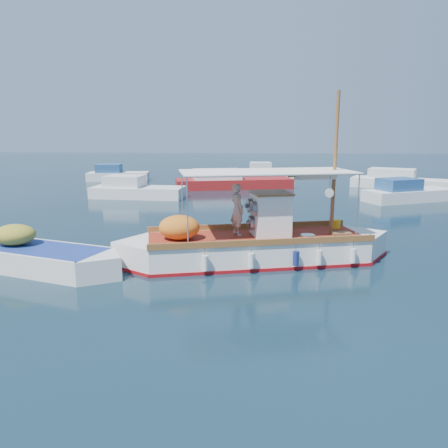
{
  "coord_description": "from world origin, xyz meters",
  "views": [
    {
      "loc": [
        -0.08,
        -15.01,
        4.8
      ],
      "look_at": [
        -1.08,
        0.0,
        1.57
      ],
      "focal_mm": 35.0,
      "sensor_mm": 36.0,
      "label": 1
    }
  ],
  "objects": [
    {
      "name": "bg_boat_ne",
      "position": [
        10.56,
        15.66,
        0.49
      ],
      "size": [
        6.78,
        4.59,
        1.8
      ],
      "rotation": [
        0.0,
        0.0,
        0.41
      ],
      "color": "silver",
      "rests_on": "ground"
    },
    {
      "name": "bg_boat_far_w",
      "position": [
        -13.42,
        26.84,
        0.49
      ],
      "size": [
        6.05,
        3.08,
        1.8
      ],
      "rotation": [
        0.0,
        0.0,
        0.14
      ],
      "color": "silver",
      "rests_on": "ground"
    },
    {
      "name": "dinghy",
      "position": [
        -7.76,
        -0.67,
        0.37
      ],
      "size": [
        6.84,
        3.51,
        1.75
      ],
      "rotation": [
        0.0,
        0.0,
        -0.31
      ],
      "color": "white",
      "rests_on": "ground"
    },
    {
      "name": "bg_boat_far_n",
      "position": [
        1.29,
        30.21,
        0.49
      ],
      "size": [
        5.41,
        2.44,
        1.8
      ],
      "rotation": [
        0.0,
        0.0,
        0.08
      ],
      "color": "silver",
      "rests_on": "ground"
    },
    {
      "name": "bg_boat_n",
      "position": [
        -2.0,
        21.83,
        0.49
      ],
      "size": [
        10.14,
        4.94,
        1.8
      ],
      "rotation": [
        0.0,
        0.0,
        0.23
      ],
      "color": "maroon",
      "rests_on": "ground"
    },
    {
      "name": "ground",
      "position": [
        0.0,
        0.0,
        0.0
      ],
      "size": [
        160.0,
        160.0,
        0.0
      ],
      "primitive_type": "plane",
      "color": "black",
      "rests_on": "ground"
    },
    {
      "name": "bg_boat_nw",
      "position": [
        -8.62,
        15.95,
        0.49
      ],
      "size": [
        6.8,
        2.91,
        1.8
      ],
      "rotation": [
        0.0,
        0.0,
        -0.08
      ],
      "color": "silver",
      "rests_on": "ground"
    },
    {
      "name": "bg_boat_e",
      "position": [
        12.76,
        22.78,
        0.49
      ],
      "size": [
        9.41,
        6.14,
        1.8
      ],
      "rotation": [
        0.0,
        0.0,
        -0.42
      ],
      "color": "silver",
      "rests_on": "ground"
    },
    {
      "name": "fishing_caique",
      "position": [
        0.01,
        0.77,
        0.57
      ],
      "size": [
        10.26,
        4.54,
        6.43
      ],
      "rotation": [
        0.0,
        0.0,
        0.23
      ],
      "color": "white",
      "rests_on": "ground"
    }
  ]
}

